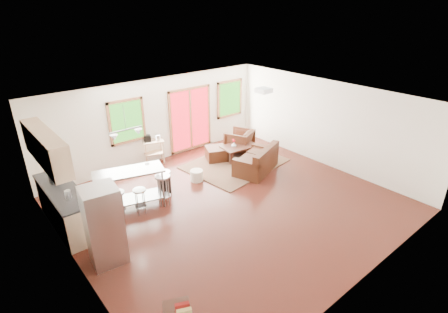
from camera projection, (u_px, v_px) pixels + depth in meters
floor at (232, 204)px, 8.80m from camera, size 7.50×7.00×0.02m
ceiling at (233, 103)px, 7.72m from camera, size 7.50×7.00×0.02m
back_wall at (157, 120)px, 10.72m from camera, size 7.50×0.02×2.60m
left_wall at (69, 214)px, 6.07m from camera, size 0.02×7.00×2.60m
right_wall at (327, 123)px, 10.46m from camera, size 0.02×7.00×2.60m
front_wall at (370, 224)px, 5.81m from camera, size 7.50×0.02×2.60m
window_left at (127, 121)px, 10.02m from camera, size 1.10×0.05×1.30m
french_doors at (190, 119)px, 11.47m from camera, size 1.60×0.05×2.10m
window_right at (230, 99)px, 12.29m from camera, size 1.10×0.05×1.30m
rug at (235, 163)px, 10.90m from camera, size 3.12×2.54×0.03m
loveseat at (257, 162)px, 10.33m from camera, size 1.68×1.31×0.79m
coffee_table at (239, 147)px, 11.13m from camera, size 1.20×0.82×0.45m
armchair at (239, 140)px, 11.62m from camera, size 1.05×1.03×0.84m
ottoman at (216, 154)px, 11.10m from camera, size 0.84×0.84×0.42m
pouf at (197, 175)px, 9.86m from camera, size 0.45×0.45×0.32m
vase at (234, 144)px, 11.05m from camera, size 0.16×0.17×0.28m
book at (241, 143)px, 11.04m from camera, size 0.21×0.06×0.28m
cabinets at (60, 190)px, 7.57m from camera, size 0.64×2.24×2.30m
refrigerator at (104, 225)px, 6.60m from camera, size 0.72×0.70×1.61m
island at (130, 183)px, 8.31m from camera, size 1.74×1.07×1.03m
cup at (147, 165)px, 8.54m from camera, size 0.14×0.13×0.11m
bar_stool_a at (118, 199)px, 8.06m from camera, size 0.42×0.42×0.68m
bar_stool_b at (140, 196)px, 8.22m from camera, size 0.36×0.36×0.65m
bar_stool_c at (163, 183)px, 8.55m from camera, size 0.46×0.46×0.80m
trash_can at (165, 182)px, 9.19m from camera, size 0.39×0.39×0.62m
kitchen_cart at (153, 144)px, 10.70m from camera, size 0.71×0.57×0.95m
ceiling_flush at (264, 90)px, 9.11m from camera, size 0.35×0.35×0.12m
pendant_light at (126, 134)px, 7.96m from camera, size 0.80×0.18×0.79m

